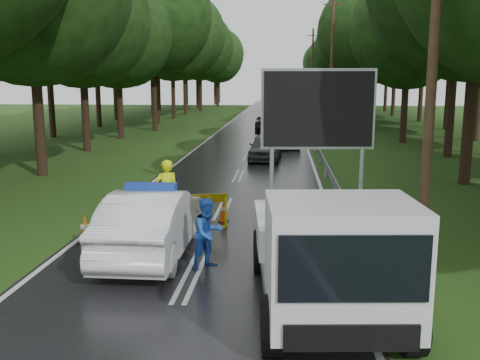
# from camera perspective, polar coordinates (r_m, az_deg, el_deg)

# --- Properties ---
(ground) EXTENTS (160.00, 160.00, 0.00)m
(ground) POSITION_cam_1_polar(r_m,az_deg,el_deg) (11.44, -5.21, -10.23)
(ground) COLOR #224112
(ground) RESTS_ON ground
(road) EXTENTS (7.00, 140.00, 0.02)m
(road) POSITION_cam_1_polar(r_m,az_deg,el_deg) (40.78, 1.96, 4.86)
(road) COLOR black
(road) RESTS_ON ground
(guardrail) EXTENTS (0.12, 60.06, 0.70)m
(guardrail) POSITION_cam_1_polar(r_m,az_deg,el_deg) (40.40, 7.22, 5.50)
(guardrail) COLOR gray
(guardrail) RESTS_ON ground
(utility_pole_near) EXTENTS (1.40, 0.24, 10.00)m
(utility_pole_near) POSITION_cam_1_polar(r_m,az_deg,el_deg) (13.01, 20.06, 14.40)
(utility_pole_near) COLOR #3F2B1D
(utility_pole_near) RESTS_ON ground
(utility_pole_mid) EXTENTS (1.40, 0.24, 10.00)m
(utility_pole_mid) POSITION_cam_1_polar(r_m,az_deg,el_deg) (38.69, 9.75, 11.91)
(utility_pole_mid) COLOR #3F2B1D
(utility_pole_mid) RESTS_ON ground
(utility_pole_far) EXTENTS (1.40, 0.24, 10.00)m
(utility_pole_far) POSITION_cam_1_polar(r_m,az_deg,el_deg) (64.63, 7.71, 11.36)
(utility_pole_far) COLOR #3F2B1D
(utility_pole_far) RESTS_ON ground
(police_sedan) EXTENTS (1.66, 4.75, 1.72)m
(police_sedan) POSITION_cam_1_polar(r_m,az_deg,el_deg) (12.67, -9.37, -4.52)
(police_sedan) COLOR white
(police_sedan) RESTS_ON ground
(work_truck) EXTENTS (2.78, 5.48, 4.23)m
(work_truck) POSITION_cam_1_polar(r_m,az_deg,el_deg) (9.51, 9.19, -7.39)
(work_truck) COLOR gray
(work_truck) RESTS_ON ground
(barrier) EXTENTS (2.37, 0.52, 0.99)m
(barrier) POSITION_cam_1_polar(r_m,az_deg,el_deg) (14.69, -6.01, -2.49)
(barrier) COLOR #D3CD0B
(barrier) RESTS_ON ground
(officer) EXTENTS (0.80, 0.69, 1.85)m
(officer) POSITION_cam_1_polar(r_m,az_deg,el_deg) (15.41, -7.82, -1.24)
(officer) COLOR #E3FC0D
(officer) RESTS_ON ground
(civilian) EXTENTS (0.96, 0.95, 1.56)m
(civilian) POSITION_cam_1_polar(r_m,az_deg,el_deg) (11.70, -3.43, -5.71)
(civilian) COLOR #1B4CB1
(civilian) RESTS_ON ground
(queue_car_first) EXTENTS (1.76, 3.99, 1.34)m
(queue_car_first) POSITION_cam_1_polar(r_m,az_deg,el_deg) (27.68, 2.72, 3.52)
(queue_car_first) COLOR #3D3F44
(queue_car_first) RESTS_ON ground
(queue_car_second) EXTENTS (2.48, 5.73, 1.64)m
(queue_car_second) POSITION_cam_1_polar(r_m,az_deg,el_deg) (33.62, 4.57, 5.01)
(queue_car_second) COLOR gray
(queue_car_second) RESTS_ON ground
(queue_car_third) EXTENTS (2.56, 5.38, 1.48)m
(queue_car_third) POSITION_cam_1_polar(r_m,az_deg,el_deg) (42.67, 3.34, 6.09)
(queue_car_third) COLOR black
(queue_car_third) RESTS_ON ground
(queue_car_fourth) EXTENTS (1.60, 4.57, 1.50)m
(queue_car_fourth) POSITION_cam_1_polar(r_m,az_deg,el_deg) (48.66, 3.36, 6.65)
(queue_car_fourth) COLOR #38393F
(queue_car_fourth) RESTS_ON ground
(cone_center) EXTENTS (0.38, 0.38, 0.80)m
(cone_center) POSITION_cam_1_polar(r_m,az_deg,el_deg) (12.96, -8.27, -5.97)
(cone_center) COLOR black
(cone_center) RESTS_ON ground
(cone_far) EXTENTS (0.32, 0.32, 0.68)m
(cone_far) POSITION_cam_1_polar(r_m,az_deg,el_deg) (15.50, -1.79, -3.34)
(cone_far) COLOR black
(cone_far) RESTS_ON ground
(cone_left_mid) EXTENTS (0.35, 0.35, 0.75)m
(cone_left_mid) POSITION_cam_1_polar(r_m,az_deg,el_deg) (14.02, -16.19, -5.13)
(cone_left_mid) COLOR black
(cone_left_mid) RESTS_ON ground
(cone_right) EXTENTS (0.32, 0.32, 0.67)m
(cone_right) POSITION_cam_1_polar(r_m,az_deg,el_deg) (13.93, 6.62, -5.04)
(cone_right) COLOR black
(cone_right) RESTS_ON ground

